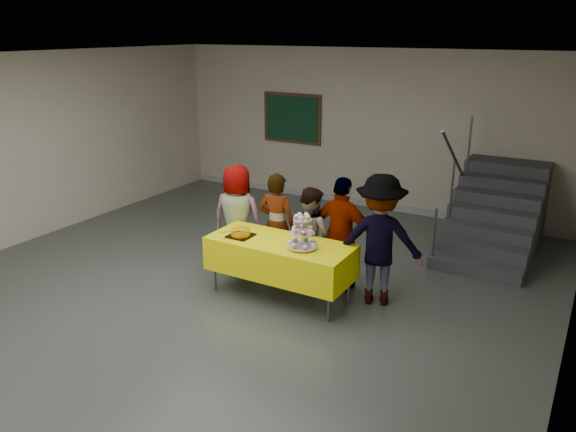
% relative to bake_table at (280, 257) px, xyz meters
% --- Properties ---
extents(room_shell, '(10.00, 10.04, 3.02)m').
position_rel_bake_table_xyz_m(room_shell, '(-0.66, -0.76, 1.57)').
color(room_shell, '#4C514C').
rests_on(room_shell, ground).
extents(bake_table, '(1.88, 0.78, 0.77)m').
position_rel_bake_table_xyz_m(bake_table, '(0.00, 0.00, 0.00)').
color(bake_table, '#595960').
rests_on(bake_table, ground).
extents(cupcake_stand, '(0.38, 0.38, 0.44)m').
position_rel_bake_table_xyz_m(cupcake_stand, '(0.36, -0.06, 0.40)').
color(cupcake_stand, silver).
rests_on(cupcake_stand, bake_table).
extents(bear_cake, '(0.32, 0.36, 0.12)m').
position_rel_bake_table_xyz_m(bear_cake, '(-0.53, -0.10, 0.27)').
color(bear_cake, black).
rests_on(bear_cake, bake_table).
extents(schoolchild_a, '(0.83, 0.62, 1.53)m').
position_rel_bake_table_xyz_m(schoolchild_a, '(-1.01, 0.51, 0.21)').
color(schoolchild_a, slate).
rests_on(schoolchild_a, ground).
extents(schoolchild_b, '(0.59, 0.43, 1.48)m').
position_rel_bake_table_xyz_m(schoolchild_b, '(-0.40, 0.58, 0.18)').
color(schoolchild_b, slate).
rests_on(schoolchild_b, ground).
extents(schoolchild_c, '(0.82, 0.74, 1.38)m').
position_rel_bake_table_xyz_m(schoolchild_c, '(0.16, 0.52, 0.13)').
color(schoolchild_c, slate).
rests_on(schoolchild_c, ground).
extents(schoolchild_d, '(0.92, 0.42, 1.55)m').
position_rel_bake_table_xyz_m(schoolchild_d, '(0.58, 0.60, 0.22)').
color(schoolchild_d, '#5C5B65').
rests_on(schoolchild_d, ground).
extents(schoolchild_e, '(1.23, 0.94, 1.68)m').
position_rel_bake_table_xyz_m(schoolchild_e, '(1.14, 0.50, 0.28)').
color(schoolchild_e, slate).
rests_on(schoolchild_e, ground).
extents(staircase, '(1.30, 2.40, 2.04)m').
position_rel_bake_table_xyz_m(staircase, '(2.04, 3.35, -0.07)').
color(staircase, '#424447').
rests_on(staircase, ground).
extents(noticeboard, '(1.30, 0.05, 1.00)m').
position_rel_bake_table_xyz_m(noticeboard, '(-2.21, 4.19, 1.04)').
color(noticeboard, '#472B16').
rests_on(noticeboard, ground).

